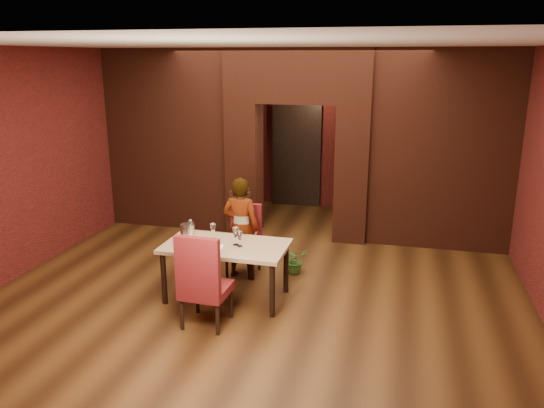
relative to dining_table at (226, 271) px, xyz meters
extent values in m
plane|color=#472911|center=(0.37, 0.74, -0.37)|extent=(8.00, 8.00, 0.00)
cube|color=silver|center=(0.37, 0.74, 2.83)|extent=(7.00, 8.00, 0.04)
cube|color=maroon|center=(0.37, 4.74, 1.23)|extent=(7.00, 0.04, 3.20)
cube|color=maroon|center=(0.37, -3.26, 1.23)|extent=(7.00, 0.04, 3.20)
cube|color=maroon|center=(-3.13, 0.74, 1.23)|extent=(0.04, 8.00, 3.20)
cube|color=maroon|center=(-0.58, 2.74, 0.78)|extent=(0.55, 0.55, 2.30)
cube|color=maroon|center=(1.32, 2.74, 0.78)|extent=(0.55, 0.55, 2.30)
cube|color=maroon|center=(0.37, 2.74, 2.38)|extent=(2.45, 0.55, 0.90)
cube|color=maroon|center=(-1.99, 2.74, 1.23)|extent=(2.28, 0.35, 3.20)
cube|color=maroon|center=(2.73, 2.74, 1.23)|extent=(2.28, 0.35, 3.20)
cube|color=brown|center=(-0.58, 2.45, 0.18)|extent=(0.40, 0.03, 0.50)
cube|color=black|center=(-0.03, 4.68, 0.68)|extent=(0.90, 0.08, 2.10)
cube|color=black|center=(-0.03, 4.64, 0.68)|extent=(1.02, 0.04, 2.22)
cube|color=tan|center=(0.00, 0.00, 0.00)|extent=(1.59, 0.90, 0.74)
cube|color=maroon|center=(-0.02, 0.81, 0.13)|extent=(0.47, 0.47, 1.01)
cube|color=maroon|center=(0.00, -0.72, 0.21)|extent=(0.54, 0.54, 1.15)
imported|color=white|center=(-0.02, 0.71, 0.36)|extent=(0.55, 0.38, 1.46)
cube|color=white|center=(-0.15, -0.14, 0.37)|extent=(0.30, 0.22, 0.00)
cylinder|color=silver|center=(-0.52, 0.00, 0.48)|extent=(0.19, 0.19, 0.23)
cylinder|color=white|center=(-0.50, 0.08, 0.51)|extent=(0.06, 0.06, 0.28)
imported|color=#356828|center=(0.70, 1.03, -0.18)|extent=(0.45, 0.45, 0.38)
camera|label=1|loc=(2.13, -6.05, 2.69)|focal=35.00mm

